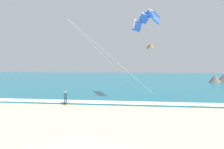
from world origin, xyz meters
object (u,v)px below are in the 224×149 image
Objects in this scene: kitesurfer at (65,97)px; kite_distant at (150,46)px; surfboard at (66,105)px; kite_primary at (147,18)px.

kite_distant is (12.31, 41.00, 10.07)m from kitesurfer.
surfboard is 0.91m from kitesurfer.
kite_distant is at bearing 73.30° from surfboard.
kitesurfer is (-0.01, 0.02, 0.91)m from surfboard.
kite_primary reaches higher than surfboard.
kitesurfer is 43.97m from kite_distant.
kitesurfer reaches higher than surfboard.
kite_primary is at bearing -93.70° from kite_distant.
kite_primary is 36.70m from kite_distant.
kite_distant is at bearing 86.30° from kite_primary.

